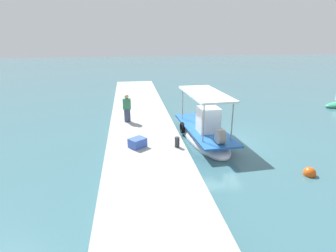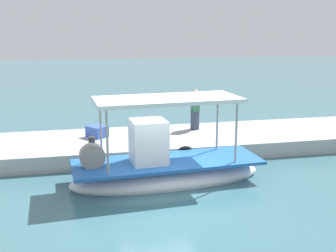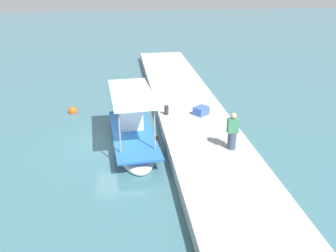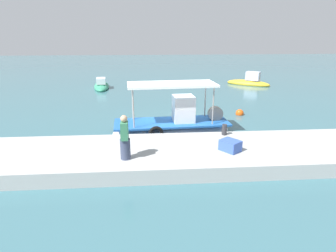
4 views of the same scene
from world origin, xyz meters
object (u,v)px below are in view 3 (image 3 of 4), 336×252
(fisherman_near_bollard, at_px, (232,133))
(marker_buoy, at_px, (73,111))
(mooring_bollard, at_px, (166,110))
(main_fishing_boat, at_px, (133,135))
(cargo_crate, at_px, (201,111))

(fisherman_near_bollard, xyz_separation_m, marker_buoy, (7.17, 7.96, -1.30))
(fisherman_near_bollard, bearing_deg, mooring_bollard, 27.92)
(main_fishing_boat, distance_m, fisherman_near_bollard, 5.08)
(mooring_bollard, xyz_separation_m, cargo_crate, (-0.28, -1.95, -0.03))
(main_fishing_boat, distance_m, cargo_crate, 4.46)
(main_fishing_boat, relative_size, fisherman_near_bollard, 3.70)
(main_fishing_boat, height_order, mooring_bollard, main_fishing_boat)
(fisherman_near_bollard, height_order, mooring_bollard, fisherman_near_bollard)
(main_fishing_boat, relative_size, cargo_crate, 8.48)
(cargo_crate, distance_m, marker_buoy, 8.05)
(cargo_crate, xyz_separation_m, marker_buoy, (2.87, 7.49, -0.73))
(fisherman_near_bollard, relative_size, marker_buoy, 3.27)
(fisherman_near_bollard, relative_size, cargo_crate, 2.29)
(fisherman_near_bollard, distance_m, marker_buoy, 10.79)
(cargo_crate, bearing_deg, mooring_bollard, 81.98)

